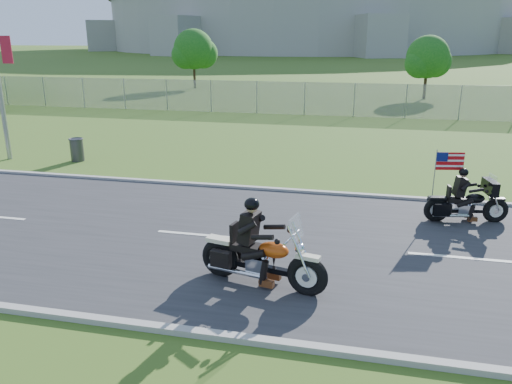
# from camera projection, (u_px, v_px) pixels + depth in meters

# --- Properties ---
(ground) EXTENTS (420.00, 420.00, 0.00)m
(ground) POSITION_uv_depth(u_px,v_px,m) (281.00, 243.00, 11.82)
(ground) COLOR #2F541A
(ground) RESTS_ON ground
(road) EXTENTS (120.00, 8.00, 0.04)m
(road) POSITION_uv_depth(u_px,v_px,m) (281.00, 243.00, 11.81)
(road) COLOR #28282B
(road) RESTS_ON ground
(curb_north) EXTENTS (120.00, 0.18, 0.12)m
(curb_north) POSITION_uv_depth(u_px,v_px,m) (303.00, 192.00, 15.57)
(curb_north) COLOR #9E9B93
(curb_north) RESTS_ON ground
(curb_south) EXTENTS (120.00, 0.18, 0.12)m
(curb_south) POSITION_uv_depth(u_px,v_px,m) (238.00, 339.00, 8.03)
(curb_south) COLOR #9E9B93
(curb_south) RESTS_ON ground
(fence) EXTENTS (60.00, 0.03, 2.00)m
(fence) POSITION_uv_depth(u_px,v_px,m) (257.00, 97.00, 31.17)
(fence) COLOR gray
(fence) RESTS_ON ground
(stadium) EXTENTS (140.40, 140.40, 29.20)m
(stadium) POSITION_uv_depth(u_px,v_px,m) (309.00, 2.00, 169.53)
(stadium) COLOR #A3A099
(stadium) RESTS_ON ground
(tree_fence_near) EXTENTS (3.52, 3.28, 4.75)m
(tree_fence_near) POSITION_uv_depth(u_px,v_px,m) (428.00, 59.00, 37.63)
(tree_fence_near) COLOR #382316
(tree_fence_near) RESTS_ON ground
(tree_fence_mid) EXTENTS (3.96, 3.69, 5.30)m
(tree_fence_mid) POSITION_uv_depth(u_px,v_px,m) (194.00, 51.00, 45.40)
(tree_fence_mid) COLOR #382316
(tree_fence_mid) RESTS_ON ground
(motorcycle_lead) EXTENTS (2.66, 1.03, 1.80)m
(motorcycle_lead) POSITION_uv_depth(u_px,v_px,m) (260.00, 259.00, 9.69)
(motorcycle_lead) COLOR black
(motorcycle_lead) RESTS_ON ground
(motorcycle_follow) EXTENTS (2.19, 0.87, 1.83)m
(motorcycle_follow) POSITION_uv_depth(u_px,v_px,m) (466.00, 204.00, 13.00)
(motorcycle_follow) COLOR black
(motorcycle_follow) RESTS_ON ground
(trash_can) EXTENTS (0.56, 0.56, 0.87)m
(trash_can) POSITION_uv_depth(u_px,v_px,m) (77.00, 150.00, 19.44)
(trash_can) COLOR #3A3A3F
(trash_can) RESTS_ON ground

